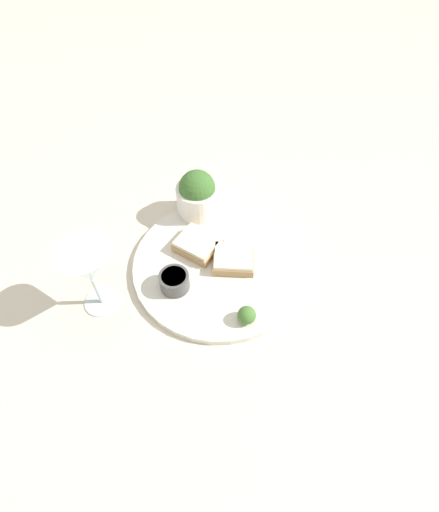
{
  "coord_description": "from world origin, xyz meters",
  "views": [
    {
      "loc": [
        0.22,
        -0.42,
        0.65
      ],
      "look_at": [
        0.0,
        0.0,
        0.03
      ],
      "focal_mm": 28.0,
      "sensor_mm": 36.0,
      "label": 1
    }
  ],
  "objects_px": {
    "salad_bowl": "(197,194)",
    "cheese_toast_far": "(234,259)",
    "wine_glass": "(87,267)",
    "sauce_ramekin": "(174,281)",
    "cheese_toast_near": "(198,244)"
  },
  "relations": [
    {
      "from": "salad_bowl",
      "to": "cheese_toast_far",
      "type": "height_order",
      "value": "salad_bowl"
    },
    {
      "from": "cheese_toast_near",
      "to": "cheese_toast_far",
      "type": "distance_m",
      "value": 0.08
    },
    {
      "from": "cheese_toast_near",
      "to": "cheese_toast_far",
      "type": "relative_size",
      "value": 0.88
    },
    {
      "from": "salad_bowl",
      "to": "wine_glass",
      "type": "bearing_deg",
      "value": -100.27
    },
    {
      "from": "salad_bowl",
      "to": "wine_glass",
      "type": "height_order",
      "value": "wine_glass"
    },
    {
      "from": "salad_bowl",
      "to": "cheese_toast_far",
      "type": "bearing_deg",
      "value": -35.85
    },
    {
      "from": "salad_bowl",
      "to": "sauce_ramekin",
      "type": "height_order",
      "value": "salad_bowl"
    },
    {
      "from": "cheese_toast_far",
      "to": "wine_glass",
      "type": "xyz_separation_m",
      "value": [
        -0.18,
        -0.19,
        0.08
      ]
    },
    {
      "from": "salad_bowl",
      "to": "cheese_toast_far",
      "type": "relative_size",
      "value": 1.03
    },
    {
      "from": "sauce_ramekin",
      "to": "wine_glass",
      "type": "relative_size",
      "value": 0.37
    },
    {
      "from": "cheese_toast_far",
      "to": "wine_glass",
      "type": "bearing_deg",
      "value": -134.66
    },
    {
      "from": "salad_bowl",
      "to": "cheese_toast_far",
      "type": "xyz_separation_m",
      "value": [
        0.13,
        -0.1,
        -0.03
      ]
    },
    {
      "from": "salad_bowl",
      "to": "sauce_ramekin",
      "type": "bearing_deg",
      "value": -73.35
    },
    {
      "from": "sauce_ramekin",
      "to": "cheese_toast_far",
      "type": "xyz_separation_m",
      "value": [
        0.07,
        0.1,
        -0.01
      ]
    },
    {
      "from": "salad_bowl",
      "to": "cheese_toast_near",
      "type": "xyz_separation_m",
      "value": [
        0.05,
        -0.1,
        -0.03
      ]
    }
  ]
}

